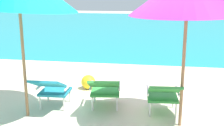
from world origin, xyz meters
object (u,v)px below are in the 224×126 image
at_px(lounge_chair_left, 52,88).
at_px(beach_ball, 88,82).
at_px(lounge_chair_right, 163,94).
at_px(lounge_chair_center, 105,88).

height_order(lounge_chair_left, beach_ball, lounge_chair_left).
distance_m(lounge_chair_left, lounge_chair_right, 1.96).
bearing_deg(lounge_chair_left, lounge_chair_right, 0.95).
height_order(lounge_chair_center, lounge_chair_right, same).
bearing_deg(lounge_chair_right, lounge_chair_left, -179.05).
distance_m(lounge_chair_center, lounge_chair_right, 1.03).
relative_size(lounge_chair_right, beach_ball, 2.94).
xyz_separation_m(lounge_chair_center, lounge_chair_right, (1.03, -0.11, 0.00)).
relative_size(lounge_chair_left, lounge_chair_center, 0.95).
bearing_deg(lounge_chair_center, beach_ball, 118.09).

